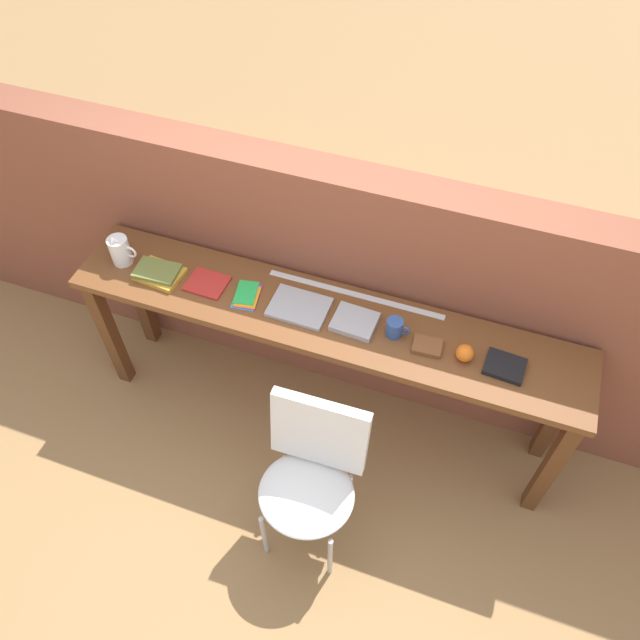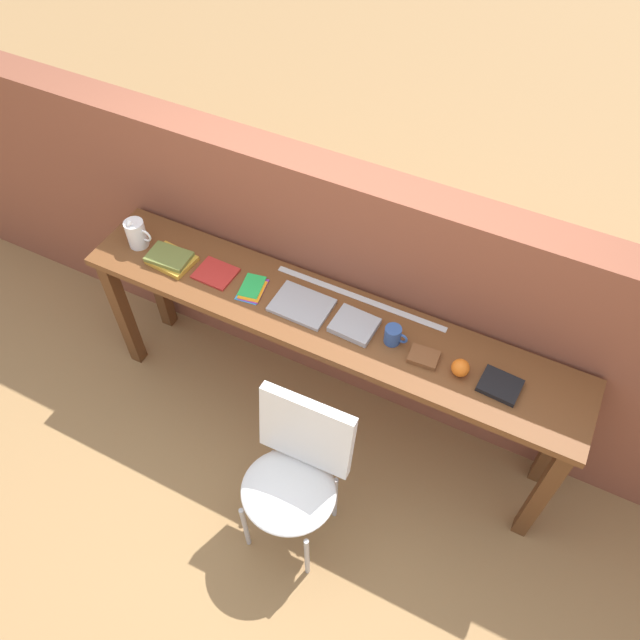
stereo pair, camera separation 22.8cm
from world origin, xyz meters
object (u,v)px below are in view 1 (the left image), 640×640
object	(u,v)px
chair_white_moulded	(311,473)
pitcher_white	(120,250)
book_stack_leftmost	(159,273)
book_repair_rightmost	(505,366)
book_open_centre	(299,307)
magazine_cycling	(207,283)
leather_journal_brown	(427,346)
pamphlet_pile_colourful	(247,296)
mug	(395,328)
sports_ball_small	(465,353)

from	to	relation	value
chair_white_moulded	pitcher_white	bearing A→B (deg)	153.53
book_stack_leftmost	book_repair_rightmost	bearing A→B (deg)	0.46
book_stack_leftmost	book_open_centre	world-z (taller)	book_stack_leftmost
magazine_cycling	book_open_centre	distance (m)	0.48
magazine_cycling	leather_journal_brown	size ratio (longest dim) A/B	1.48
pamphlet_pile_colourful	pitcher_white	bearing A→B (deg)	179.33
chair_white_moulded	leather_journal_brown	xyz separation A→B (m)	(0.34, 0.59, 0.37)
leather_journal_brown	book_stack_leftmost	bearing A→B (deg)	176.42
book_stack_leftmost	pamphlet_pile_colourful	xyz separation A→B (m)	(0.46, 0.02, -0.02)
book_open_centre	mug	bearing A→B (deg)	1.04
book_stack_leftmost	sports_ball_small	size ratio (longest dim) A/B	2.97
pitcher_white	sports_ball_small	distance (m)	1.73
pitcher_white	magazine_cycling	distance (m)	0.47
pamphlet_pile_colourful	magazine_cycling	bearing A→B (deg)	178.15
magazine_cycling	book_repair_rightmost	xyz separation A→B (m)	(1.44, -0.01, 0.01)
chair_white_moulded	book_open_centre	xyz separation A→B (m)	(-0.28, 0.61, 0.36)
pamphlet_pile_colourful	book_open_centre	distance (m)	0.26
chair_white_moulded	pitcher_white	size ratio (longest dim) A/B	4.85
pamphlet_pile_colourful	book_repair_rightmost	xyz separation A→B (m)	(1.23, -0.01, 0.01)
chair_white_moulded	pitcher_white	xyz separation A→B (m)	(-1.22, 0.61, 0.43)
chair_white_moulded	pamphlet_pile_colourful	distance (m)	0.88
pitcher_white	book_stack_leftmost	world-z (taller)	pitcher_white
magazine_cycling	book_repair_rightmost	size ratio (longest dim) A/B	1.13
book_open_centre	leather_journal_brown	xyz separation A→B (m)	(0.62, -0.03, 0.00)
pitcher_white	sports_ball_small	size ratio (longest dim) A/B	2.31
pitcher_white	book_repair_rightmost	size ratio (longest dim) A/B	1.08
pamphlet_pile_colourful	book_repair_rightmost	bearing A→B (deg)	-0.33
pamphlet_pile_colourful	mug	size ratio (longest dim) A/B	1.71
leather_journal_brown	book_repair_rightmost	xyz separation A→B (m)	(0.34, 0.01, 0.00)
book_repair_rightmost	sports_ball_small	bearing A→B (deg)	-173.22
pamphlet_pile_colourful	book_open_centre	world-z (taller)	book_open_centre
chair_white_moulded	sports_ball_small	distance (m)	0.87
sports_ball_small	pitcher_white	bearing A→B (deg)	179.21
book_stack_leftmost	book_open_centre	size ratio (longest dim) A/B	0.86
magazine_cycling	mug	world-z (taller)	mug
pitcher_white	pamphlet_pile_colourful	distance (m)	0.68
sports_ball_small	mug	bearing A→B (deg)	174.66
magazine_cycling	book_repair_rightmost	bearing A→B (deg)	0.79
book_stack_leftmost	magazine_cycling	xyz separation A→B (m)	(0.25, 0.03, -0.02)
pitcher_white	mug	distance (m)	1.40
book_stack_leftmost	book_repair_rightmost	xyz separation A→B (m)	(1.69, 0.01, -0.01)
book_stack_leftmost	magazine_cycling	distance (m)	0.25
magazine_cycling	pamphlet_pile_colourful	distance (m)	0.22
mug	sports_ball_small	xyz separation A→B (m)	(0.33, -0.03, -0.01)
sports_ball_small	book_stack_leftmost	bearing A→B (deg)	-179.82
pitcher_white	pamphlet_pile_colourful	bearing A→B (deg)	-0.67
pitcher_white	leather_journal_brown	bearing A→B (deg)	-0.74
sports_ball_small	book_repair_rightmost	xyz separation A→B (m)	(0.18, 0.01, -0.03)
book_stack_leftmost	book_repair_rightmost	size ratio (longest dim) A/B	1.39
pitcher_white	mug	size ratio (longest dim) A/B	1.67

